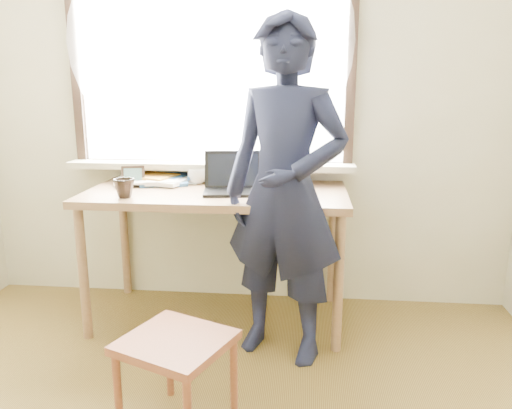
# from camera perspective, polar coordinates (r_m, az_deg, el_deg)

# --- Properties ---
(room_shell) EXTENTS (3.52, 4.02, 2.61)m
(room_shell) POSITION_cam_1_polar(r_m,az_deg,el_deg) (1.52, -11.70, 20.71)
(room_shell) COLOR beige
(room_shell) RESTS_ON ground
(desk) EXTENTS (1.54, 0.77, 0.83)m
(desk) POSITION_cam_1_polar(r_m,az_deg,el_deg) (3.00, -4.48, 0.06)
(desk) COLOR olive
(desk) RESTS_ON ground
(laptop) EXTENTS (0.37, 0.32, 0.23)m
(laptop) POSITION_cam_1_polar(r_m,az_deg,el_deg) (2.93, -2.64, 2.54)
(laptop) COLOR black
(laptop) RESTS_ON desk
(mug_white) EXTENTS (0.14, 0.14, 0.10)m
(mug_white) POSITION_cam_1_polar(r_m,az_deg,el_deg) (3.19, -6.69, 3.26)
(mug_white) COLOR white
(mug_white) RESTS_ON desk
(mug_dark) EXTENTS (0.15, 0.15, 0.11)m
(mug_dark) POSITION_cam_1_polar(r_m,az_deg,el_deg) (2.86, -14.81, 1.82)
(mug_dark) COLOR black
(mug_dark) RESTS_ON desk
(mouse) EXTENTS (0.10, 0.07, 0.04)m
(mouse) POSITION_cam_1_polar(r_m,az_deg,el_deg) (2.84, 5.27, 1.40)
(mouse) COLOR black
(mouse) RESTS_ON desk
(desk_clutter) EXTENTS (0.85, 0.52, 0.04)m
(desk_clutter) POSITION_cam_1_polar(r_m,az_deg,el_deg) (3.21, -8.26, 2.79)
(desk_clutter) COLOR #C4882E
(desk_clutter) RESTS_ON desk
(book_a) EXTENTS (0.28, 0.30, 0.02)m
(book_a) POSITION_cam_1_polar(r_m,az_deg,el_deg) (3.26, -10.17, 2.69)
(book_a) COLOR white
(book_a) RESTS_ON desk
(book_b) EXTENTS (0.17, 0.23, 0.02)m
(book_b) POSITION_cam_1_polar(r_m,az_deg,el_deg) (3.19, 2.72, 2.62)
(book_b) COLOR white
(book_b) RESTS_ON desk
(picture_frame) EXTENTS (0.14, 0.05, 0.11)m
(picture_frame) POSITION_cam_1_polar(r_m,az_deg,el_deg) (3.21, -13.86, 3.14)
(picture_frame) COLOR black
(picture_frame) RESTS_ON desk
(work_chair) EXTENTS (0.53, 0.52, 0.42)m
(work_chair) POSITION_cam_1_polar(r_m,az_deg,el_deg) (2.19, -9.11, -16.37)
(work_chair) COLOR brown
(work_chair) RESTS_ON ground
(person) EXTENTS (0.76, 0.62, 1.79)m
(person) POSITION_cam_1_polar(r_m,az_deg,el_deg) (2.57, 3.32, 1.32)
(person) COLOR black
(person) RESTS_ON ground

